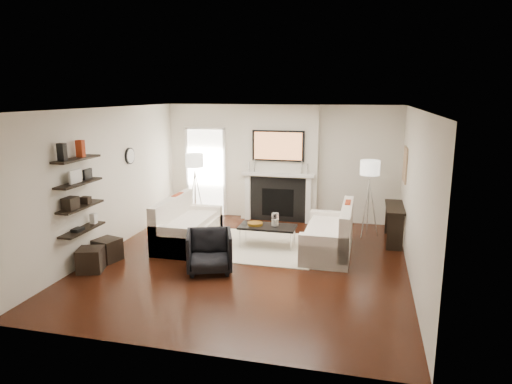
% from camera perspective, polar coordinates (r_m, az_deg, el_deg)
% --- Properties ---
extents(room_envelope, '(6.00, 6.00, 6.00)m').
position_cam_1_polar(room_envelope, '(7.88, -1.04, 0.52)').
color(room_envelope, '#33150B').
rests_on(room_envelope, ground).
extents(chimney_breast, '(1.80, 0.25, 2.70)m').
position_cam_1_polar(chimney_breast, '(10.64, 2.93, 3.58)').
color(chimney_breast, silver).
rests_on(chimney_breast, floor).
extents(fireplace_surround, '(1.30, 0.02, 1.04)m').
position_cam_1_polar(fireplace_surround, '(10.67, 2.74, -0.94)').
color(fireplace_surround, black).
rests_on(fireplace_surround, floor).
extents(firebox, '(0.75, 0.02, 0.65)m').
position_cam_1_polar(firebox, '(10.68, 2.73, -1.31)').
color(firebox, black).
rests_on(firebox, floor).
extents(mantel_pilaster_l, '(0.12, 0.08, 1.10)m').
position_cam_1_polar(mantel_pilaster_l, '(10.79, -1.04, -0.61)').
color(mantel_pilaster_l, white).
rests_on(mantel_pilaster_l, floor).
extents(mantel_pilaster_r, '(0.12, 0.08, 1.10)m').
position_cam_1_polar(mantel_pilaster_r, '(10.52, 6.56, -1.03)').
color(mantel_pilaster_r, white).
rests_on(mantel_pilaster_r, floor).
extents(mantel_shelf, '(1.70, 0.18, 0.07)m').
position_cam_1_polar(mantel_shelf, '(10.50, 2.72, 2.19)').
color(mantel_shelf, white).
rests_on(mantel_shelf, chimney_breast).
extents(tv_body, '(1.20, 0.06, 0.70)m').
position_cam_1_polar(tv_body, '(10.43, 2.79, 5.78)').
color(tv_body, black).
rests_on(tv_body, chimney_breast).
extents(tv_screen, '(1.10, 0.00, 0.62)m').
position_cam_1_polar(tv_screen, '(10.40, 2.75, 5.77)').
color(tv_screen, '#BF723F').
rests_on(tv_screen, tv_body).
extents(candlestick_l_tall, '(0.04, 0.04, 0.30)m').
position_cam_1_polar(candlestick_l_tall, '(10.59, -0.18, 3.31)').
color(candlestick_l_tall, silver).
rests_on(candlestick_l_tall, mantel_shelf).
extents(candlestick_l_short, '(0.04, 0.04, 0.24)m').
position_cam_1_polar(candlestick_l_short, '(10.63, -0.86, 3.17)').
color(candlestick_l_short, silver).
rests_on(candlestick_l_short, mantel_shelf).
extents(candlestick_r_tall, '(0.04, 0.04, 0.30)m').
position_cam_1_polar(candlestick_r_tall, '(10.39, 5.73, 3.07)').
color(candlestick_r_tall, silver).
rests_on(candlestick_r_tall, mantel_shelf).
extents(candlestick_r_short, '(0.04, 0.04, 0.24)m').
position_cam_1_polar(candlestick_r_short, '(10.37, 6.44, 2.87)').
color(candlestick_r_short, silver).
rests_on(candlestick_r_short, mantel_shelf).
extents(hallway_panel, '(0.90, 0.02, 2.10)m').
position_cam_1_polar(hallway_panel, '(11.28, -6.26, 2.47)').
color(hallway_panel, white).
rests_on(hallway_panel, floor).
extents(door_trim_l, '(0.06, 0.06, 2.16)m').
position_cam_1_polar(door_trim_l, '(11.43, -8.56, 2.54)').
color(door_trim_l, white).
rests_on(door_trim_l, floor).
extents(door_trim_r, '(0.06, 0.06, 2.16)m').
position_cam_1_polar(door_trim_r, '(11.10, -3.97, 2.36)').
color(door_trim_r, white).
rests_on(door_trim_r, floor).
extents(door_trim_top, '(1.02, 0.06, 0.06)m').
position_cam_1_polar(door_trim_top, '(11.13, -6.43, 7.94)').
color(door_trim_top, white).
rests_on(door_trim_top, wall_back).
extents(rug, '(2.60, 2.00, 0.01)m').
position_cam_1_polar(rug, '(9.07, -0.76, -6.71)').
color(rug, beige).
rests_on(rug, floor).
extents(loveseat_left_base, '(0.85, 1.80, 0.42)m').
position_cam_1_polar(loveseat_left_base, '(9.22, -8.43, -5.19)').
color(loveseat_left_base, white).
rests_on(loveseat_left_base, floor).
extents(loveseat_left_back, '(0.18, 1.80, 0.80)m').
position_cam_1_polar(loveseat_left_back, '(9.26, -10.42, -3.15)').
color(loveseat_left_back, white).
rests_on(loveseat_left_back, floor).
extents(loveseat_left_arm_n, '(0.85, 0.18, 0.60)m').
position_cam_1_polar(loveseat_left_arm_n, '(8.48, -10.52, -6.18)').
color(loveseat_left_arm_n, white).
rests_on(loveseat_left_arm_n, floor).
extents(loveseat_left_arm_s, '(0.85, 0.18, 0.60)m').
position_cam_1_polar(loveseat_left_arm_s, '(9.91, -6.69, -3.35)').
color(loveseat_left_arm_s, white).
rests_on(loveseat_left_arm_s, floor).
extents(loveseat_left_cushion, '(0.63, 1.44, 0.10)m').
position_cam_1_polar(loveseat_left_cushion, '(9.12, -8.19, -3.66)').
color(loveseat_left_cushion, white).
rests_on(loveseat_left_cushion, loveseat_left_base).
extents(pillow_left_orange, '(0.10, 0.42, 0.42)m').
position_cam_1_polar(pillow_left_orange, '(9.47, -9.73, -1.50)').
color(pillow_left_orange, '#9D3013').
rests_on(pillow_left_orange, loveseat_left_cushion).
extents(pillow_left_charcoal, '(0.10, 0.40, 0.40)m').
position_cam_1_polar(pillow_left_charcoal, '(8.94, -11.25, -2.44)').
color(pillow_left_charcoal, black).
rests_on(pillow_left_charcoal, loveseat_left_cushion).
extents(loveseat_right_base, '(0.85, 1.80, 0.42)m').
position_cam_1_polar(loveseat_right_base, '(8.72, 8.92, -6.22)').
color(loveseat_right_base, white).
rests_on(loveseat_right_base, floor).
extents(loveseat_right_back, '(0.18, 1.80, 0.80)m').
position_cam_1_polar(loveseat_right_back, '(8.61, 11.22, -4.35)').
color(loveseat_right_back, white).
rests_on(loveseat_right_back, floor).
extents(loveseat_right_arm_n, '(0.85, 0.18, 0.60)m').
position_cam_1_polar(loveseat_right_arm_n, '(7.93, 8.42, -7.42)').
color(loveseat_right_arm_n, white).
rests_on(loveseat_right_arm_n, floor).
extents(loveseat_right_arm_s, '(0.85, 0.18, 0.60)m').
position_cam_1_polar(loveseat_right_arm_s, '(9.46, 9.37, -4.19)').
color(loveseat_right_arm_s, white).
rests_on(loveseat_right_arm_s, floor).
extents(loveseat_right_cushion, '(0.63, 1.44, 0.10)m').
position_cam_1_polar(loveseat_right_cushion, '(8.65, 8.65, -4.57)').
color(loveseat_right_cushion, white).
rests_on(loveseat_right_cushion, loveseat_right_base).
extents(pillow_right_orange, '(0.10, 0.42, 0.42)m').
position_cam_1_polar(pillow_right_orange, '(8.84, 11.37, -2.54)').
color(pillow_right_orange, '#9D3013').
rests_on(pillow_right_orange, loveseat_right_cushion).
extents(pillow_right_charcoal, '(0.10, 0.40, 0.40)m').
position_cam_1_polar(pillow_right_charcoal, '(8.27, 11.17, -3.65)').
color(pillow_right_charcoal, black).
rests_on(pillow_right_charcoal, loveseat_right_cushion).
extents(coffee_table, '(1.10, 0.55, 0.04)m').
position_cam_1_polar(coffee_table, '(8.92, 1.45, -4.37)').
color(coffee_table, black).
rests_on(coffee_table, floor).
extents(coffee_leg_nw, '(0.02, 0.02, 0.38)m').
position_cam_1_polar(coffee_leg_nw, '(8.89, -2.03, -5.84)').
color(coffee_leg_nw, silver).
rests_on(coffee_leg_nw, floor).
extents(coffee_leg_ne, '(0.02, 0.02, 0.38)m').
position_cam_1_polar(coffee_leg_ne, '(8.69, 4.37, -6.32)').
color(coffee_leg_ne, silver).
rests_on(coffee_leg_ne, floor).
extents(coffee_leg_sw, '(0.02, 0.02, 0.38)m').
position_cam_1_polar(coffee_leg_sw, '(9.30, -1.29, -5.03)').
color(coffee_leg_sw, silver).
rests_on(coffee_leg_sw, floor).
extents(coffee_leg_se, '(0.02, 0.02, 0.38)m').
position_cam_1_polar(coffee_leg_se, '(9.10, 4.83, -5.46)').
color(coffee_leg_se, silver).
rests_on(coffee_leg_se, floor).
extents(hurricane_glass, '(0.14, 0.14, 0.25)m').
position_cam_1_polar(hurricane_glass, '(8.85, 2.41, -3.44)').
color(hurricane_glass, white).
rests_on(hurricane_glass, coffee_table).
extents(hurricane_candle, '(0.09, 0.09, 0.13)m').
position_cam_1_polar(hurricane_candle, '(8.86, 2.40, -3.85)').
color(hurricane_candle, white).
rests_on(hurricane_candle, coffee_table).
extents(copper_bowl, '(0.30, 0.30, 0.05)m').
position_cam_1_polar(copper_bowl, '(8.96, -0.11, -3.99)').
color(copper_bowl, '#A36F1B').
rests_on(copper_bowl, coffee_table).
extents(armchair, '(0.93, 0.90, 0.76)m').
position_cam_1_polar(armchair, '(7.76, -5.86, -7.15)').
color(armchair, black).
rests_on(armchair, floor).
extents(lamp_left_post, '(0.02, 0.02, 1.20)m').
position_cam_1_polar(lamp_left_post, '(10.68, -7.57, -0.58)').
color(lamp_left_post, silver).
rests_on(lamp_left_post, floor).
extents(lamp_left_shade, '(0.40, 0.40, 0.30)m').
position_cam_1_polar(lamp_left_shade, '(10.53, -7.70, 3.94)').
color(lamp_left_shade, white).
rests_on(lamp_left_shade, lamp_left_post).
extents(lamp_left_leg_a, '(0.25, 0.02, 1.23)m').
position_cam_1_polar(lamp_left_leg_a, '(10.64, -7.01, -0.61)').
color(lamp_left_leg_a, silver).
rests_on(lamp_left_leg_a, floor).
extents(lamp_left_leg_b, '(0.14, 0.22, 1.23)m').
position_cam_1_polar(lamp_left_leg_b, '(10.79, -7.66, -0.45)').
color(lamp_left_leg_b, silver).
rests_on(lamp_left_leg_b, floor).
extents(lamp_left_leg_c, '(0.14, 0.22, 1.23)m').
position_cam_1_polar(lamp_left_leg_c, '(10.62, -8.03, -0.67)').
color(lamp_left_leg_c, silver).
rests_on(lamp_left_leg_c, floor).
extents(lamp_right_post, '(0.02, 0.02, 1.20)m').
position_cam_1_polar(lamp_right_post, '(9.85, 13.82, -1.92)').
color(lamp_right_post, silver).
rests_on(lamp_right_post, floor).
extents(lamp_right_shade, '(0.40, 0.40, 0.30)m').
position_cam_1_polar(lamp_right_shade, '(9.68, 14.07, 2.96)').
color(lamp_right_shade, white).
rests_on(lamp_right_shade, lamp_right_post).
extents(lamp_right_leg_a, '(0.25, 0.02, 1.23)m').
position_cam_1_polar(lamp_right_leg_a, '(9.85, 14.45, -1.95)').
color(lamp_right_leg_a, silver).
rests_on(lamp_right_leg_a, floor).
extents(lamp_right_leg_b, '(0.14, 0.22, 1.23)m').
position_cam_1_polar(lamp_right_leg_b, '(9.94, 13.50, -1.77)').
color(lamp_right_leg_b, silver).
rests_on(lamp_right_leg_b, floor).
extents(lamp_right_leg_c, '(0.14, 0.22, 1.23)m').
position_cam_1_polar(lamp_right_leg_c, '(9.76, 13.49, -2.04)').
color(lamp_right_leg_c, silver).
rests_on(lamp_right_leg_c, floor).
extents(console_top, '(0.35, 1.20, 0.04)m').
position_cam_1_polar(console_top, '(9.52, 16.97, -1.79)').
color(console_top, black).
rests_on(console_top, floor).
extents(console_leg_n, '(0.30, 0.04, 0.71)m').
position_cam_1_polar(console_leg_n, '(9.09, 17.00, -4.90)').
color(console_leg_n, black).
rests_on(console_leg_n, floor).
extents(console_leg_s, '(0.30, 0.04, 0.71)m').
position_cam_1_polar(console_leg_s, '(10.14, 16.69, -3.11)').
color(console_leg_s, black).
rests_on(console_leg_s, floor).
extents(wall_art, '(0.03, 0.70, 0.70)m').
position_cam_1_polar(wall_art, '(9.64, 18.15, 3.28)').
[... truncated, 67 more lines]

